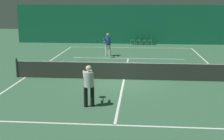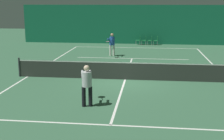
% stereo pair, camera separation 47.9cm
% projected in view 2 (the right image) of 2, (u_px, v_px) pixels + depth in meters
% --- Properties ---
extents(ground_plane, '(60.00, 60.00, 0.00)m').
position_uv_depth(ground_plane, '(125.00, 80.00, 16.85)').
color(ground_plane, '#386647').
extents(backdrop_curtain, '(23.00, 0.12, 3.80)m').
position_uv_depth(backdrop_curtain, '(137.00, 25.00, 30.59)').
color(backdrop_curtain, '#146042').
rests_on(backdrop_curtain, ground).
extents(court_line_baseline_far, '(11.00, 0.10, 0.00)m').
position_uv_depth(court_line_baseline_far, '(135.00, 48.00, 28.39)').
color(court_line_baseline_far, white).
rests_on(court_line_baseline_far, ground).
extents(court_line_service_far, '(8.25, 0.10, 0.00)m').
position_uv_depth(court_line_service_far, '(132.00, 58.00, 23.05)').
color(court_line_service_far, white).
rests_on(court_line_service_far, ground).
extents(court_line_service_near, '(8.25, 0.10, 0.00)m').
position_uv_depth(court_line_service_near, '(110.00, 125.00, 10.65)').
color(court_line_service_near, white).
rests_on(court_line_service_near, ground).
extents(court_line_sideline_left, '(0.10, 23.80, 0.00)m').
position_uv_depth(court_line_sideline_left, '(28.00, 77.00, 17.49)').
color(court_line_sideline_left, white).
rests_on(court_line_sideline_left, ground).
extents(court_line_centre, '(0.10, 12.80, 0.00)m').
position_uv_depth(court_line_centre, '(125.00, 80.00, 16.85)').
color(court_line_centre, white).
rests_on(court_line_centre, ground).
extents(tennis_net, '(12.00, 0.10, 1.07)m').
position_uv_depth(tennis_net, '(125.00, 70.00, 16.74)').
color(tennis_net, '#2D332D').
rests_on(tennis_net, ground).
extents(player_near, '(0.68, 1.41, 1.69)m').
position_uv_depth(player_near, '(87.00, 82.00, 12.40)').
color(player_near, black).
rests_on(player_near, ground).
extents(player_far, '(0.63, 1.43, 1.75)m').
position_uv_depth(player_far, '(112.00, 43.00, 23.89)').
color(player_far, beige).
rests_on(player_far, ground).
extents(courtside_chair_0, '(0.44, 0.44, 0.84)m').
position_uv_depth(courtside_chair_0, '(139.00, 40.00, 30.34)').
color(courtside_chair_0, '#99999E').
rests_on(courtside_chair_0, ground).
extents(courtside_chair_1, '(0.44, 0.44, 0.84)m').
position_uv_depth(courtside_chair_1, '(145.00, 40.00, 30.27)').
color(courtside_chair_1, '#99999E').
rests_on(courtside_chair_1, ground).
extents(courtside_chair_2, '(0.44, 0.44, 0.84)m').
position_uv_depth(courtside_chair_2, '(150.00, 40.00, 30.20)').
color(courtside_chair_2, '#99999E').
rests_on(courtside_chair_2, ground).
extents(courtside_chair_3, '(0.44, 0.44, 0.84)m').
position_uv_depth(courtside_chair_3, '(156.00, 40.00, 30.14)').
color(courtside_chair_3, '#99999E').
rests_on(courtside_chair_3, ground).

